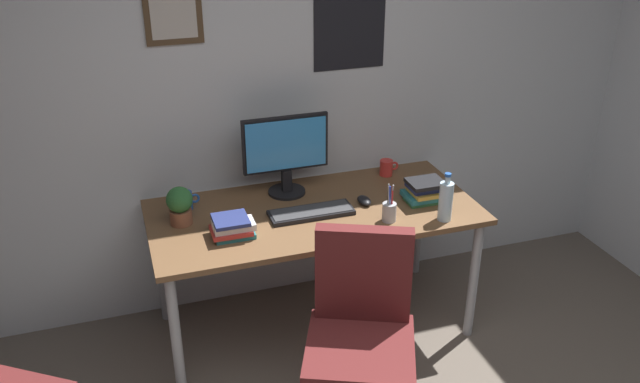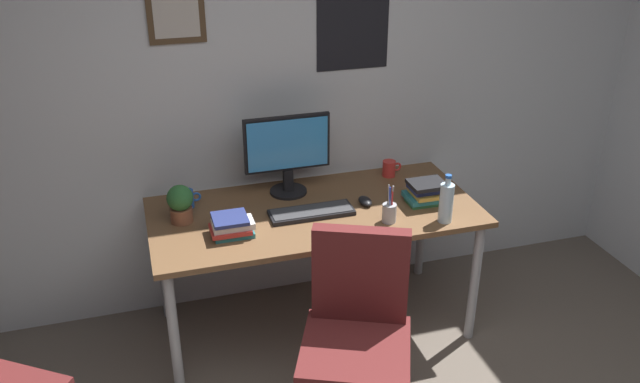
# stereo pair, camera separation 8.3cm
# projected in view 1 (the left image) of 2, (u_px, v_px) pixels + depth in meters

# --- Properties ---
(wall_back) EXTENTS (4.40, 0.10, 2.60)m
(wall_back) POSITION_uv_depth(u_px,v_px,m) (284.00, 78.00, 3.58)
(wall_back) COLOR silver
(wall_back) RESTS_ON ground_plane
(desk) EXTENTS (1.68, 0.79, 0.73)m
(desk) POSITION_uv_depth(u_px,v_px,m) (314.00, 222.00, 3.46)
(desk) COLOR brown
(desk) RESTS_ON ground_plane
(office_chair) EXTENTS (0.61, 0.61, 0.95)m
(office_chair) POSITION_uv_depth(u_px,v_px,m) (361.00, 328.00, 2.88)
(office_chair) COLOR #591E1E
(office_chair) RESTS_ON ground_plane
(monitor) EXTENTS (0.46, 0.20, 0.43)m
(monitor) POSITION_uv_depth(u_px,v_px,m) (286.00, 152.00, 3.50)
(monitor) COLOR black
(monitor) RESTS_ON desk
(keyboard) EXTENTS (0.43, 0.15, 0.03)m
(keyboard) POSITION_uv_depth(u_px,v_px,m) (311.00, 212.00, 3.37)
(keyboard) COLOR black
(keyboard) RESTS_ON desk
(computer_mouse) EXTENTS (0.06, 0.11, 0.04)m
(computer_mouse) POSITION_uv_depth(u_px,v_px,m) (364.00, 200.00, 3.48)
(computer_mouse) COLOR black
(computer_mouse) RESTS_ON desk
(water_bottle) EXTENTS (0.07, 0.07, 0.25)m
(water_bottle) POSITION_uv_depth(u_px,v_px,m) (446.00, 200.00, 3.28)
(water_bottle) COLOR silver
(water_bottle) RESTS_ON desk
(coffee_mug_near) EXTENTS (0.11, 0.07, 0.09)m
(coffee_mug_near) POSITION_uv_depth(u_px,v_px,m) (186.00, 200.00, 3.42)
(coffee_mug_near) COLOR #2659B2
(coffee_mug_near) RESTS_ON desk
(coffee_mug_far) EXTENTS (0.11, 0.07, 0.09)m
(coffee_mug_far) POSITION_uv_depth(u_px,v_px,m) (387.00, 168.00, 3.79)
(coffee_mug_far) COLOR red
(coffee_mug_far) RESTS_ON desk
(potted_plant) EXTENTS (0.13, 0.13, 0.19)m
(potted_plant) POSITION_uv_depth(u_px,v_px,m) (180.00, 204.00, 3.25)
(potted_plant) COLOR brown
(potted_plant) RESTS_ON desk
(pen_cup) EXTENTS (0.07, 0.07, 0.20)m
(pen_cup) POSITION_uv_depth(u_px,v_px,m) (389.00, 211.00, 3.30)
(pen_cup) COLOR #9EA0A5
(pen_cup) RESTS_ON desk
(book_stack_left) EXTENTS (0.22, 0.17, 0.12)m
(book_stack_left) POSITION_uv_depth(u_px,v_px,m) (425.00, 190.00, 3.49)
(book_stack_left) COLOR #33723F
(book_stack_left) RESTS_ON desk
(book_stack_right) EXTENTS (0.21, 0.16, 0.09)m
(book_stack_right) POSITION_uv_depth(u_px,v_px,m) (232.00, 227.00, 3.16)
(book_stack_right) COLOR #26727A
(book_stack_right) RESTS_ON desk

